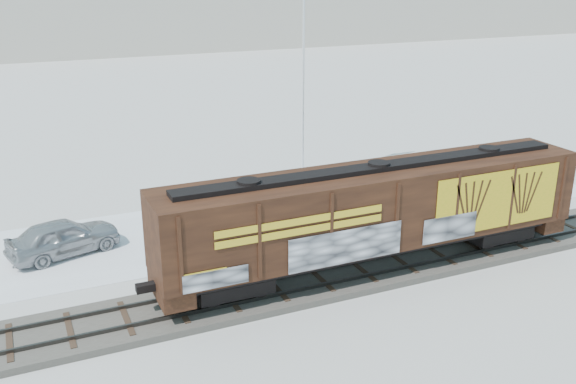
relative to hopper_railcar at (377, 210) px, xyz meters
name	(u,v)px	position (x,y,z in m)	size (l,w,h in m)	color
ground	(319,284)	(-2.64, 0.01, -2.93)	(500.00, 500.00, 0.00)	white
rail_track	(319,281)	(-2.64, 0.01, -2.78)	(50.00, 3.40, 0.43)	#59544C
parking_strip	(255,222)	(-2.64, 7.51, -2.91)	(40.00, 8.00, 0.03)	white
hopper_railcar	(377,210)	(0.00, 0.00, 0.00)	(18.99, 3.06, 4.47)	black
flagpole	(305,105)	(2.42, 12.20, 1.96)	(2.30, 0.90, 12.93)	silver
car_silver	(64,237)	(-12.06, 7.39, -2.04)	(2.02, 5.02, 1.71)	#A2A5A9
car_white	(268,207)	(-1.84, 7.61, -2.22)	(1.44, 4.12, 1.36)	silver
car_dark	(402,180)	(6.79, 8.19, -2.10)	(2.22, 5.47, 1.59)	black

